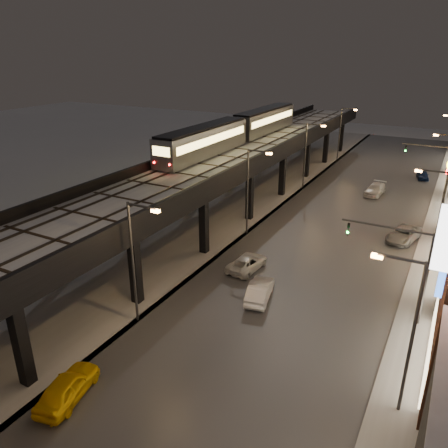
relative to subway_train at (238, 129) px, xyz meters
The scene contains 23 objects.
road_surface 20.28m from the subway_train, 30.24° to the right, with size 17.00×120.00×0.06m, color #46474D.
sidewalk_right 28.82m from the subway_train, 19.74° to the right, with size 4.00×120.00×0.14m, color #9FA1A8.
under_viaduct_pavement 12.70m from the subway_train, 75.00° to the right, with size 11.00×120.00×0.06m, color #9FA1A8.
elevated_viaduct 13.01m from the subway_train, 78.68° to the right, with size 9.00×100.00×6.30m.
viaduct_trackbed 12.75m from the subway_train, 78.60° to the right, with size 8.40×100.00×0.32m.
viaduct_parapet_streetside 14.18m from the subway_train, 60.94° to the right, with size 0.30×100.00×1.10m, color black.
viaduct_parapet_far 12.55m from the subway_train, 98.53° to the right, with size 0.30×100.00×1.10m, color black.
streetlight_left_1 32.49m from the subway_train, 75.55° to the right, with size 2.57×0.28×9.00m.
streetlight_right_1 40.34m from the subway_train, 51.16° to the right, with size 2.56×0.28×9.00m.
streetlight_left_2 15.88m from the subway_train, 58.80° to the right, with size 2.57×0.28×9.00m.
streetlight_right_2 28.69m from the subway_train, 27.85° to the right, with size 2.56×0.28×9.00m.
streetlight_left_3 9.81m from the subway_train, 30.06° to the left, with size 2.57×0.28×9.00m.
streetlight_right_3 25.84m from the subway_train, 10.49° to the left, with size 2.56×0.28×9.00m.
streetlight_left_4 24.26m from the subway_train, 70.40° to the left, with size 2.57×0.28×9.00m.
traffic_light_rig_a 33.24m from the subway_train, 42.54° to the right, with size 6.10×0.34×7.00m.
traffic_light_rig_b 25.79m from the subway_train, 17.49° to the left, with size 6.10×0.34×7.00m.
subway_train is the anchor object (origin of this frame).
car_taxi 40.87m from the subway_train, 76.75° to the right, with size 1.78×4.43×1.51m, color yellow.
car_near_white 29.40m from the subway_train, 59.78° to the right, with size 1.55×4.44×1.46m, color silver.
car_mid_silver 24.78m from the subway_train, 61.21° to the right, with size 2.13×4.61×1.28m, color silver.
car_onc_dark 24.94m from the subway_train, 18.39° to the right, with size 2.30×4.99×1.39m, color gray.
car_onc_white 19.85m from the subway_train, 20.98° to the left, with size 1.96×4.82×1.40m, color silver.
car_onc_red 29.12m from the subway_train, 38.64° to the left, with size 1.49×3.71×1.26m, color #12214B.
Camera 1 is at (17.32, -7.30, 18.17)m, focal length 35.00 mm.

